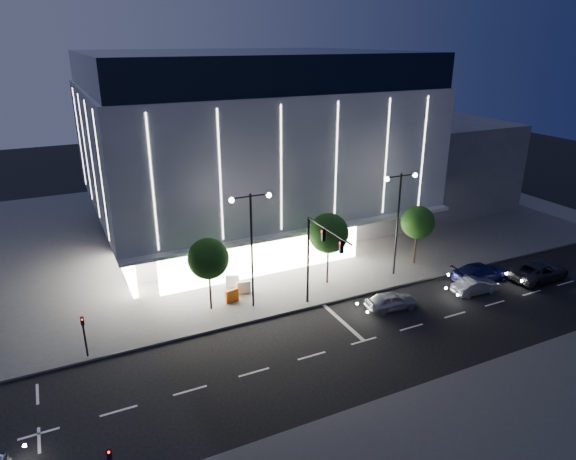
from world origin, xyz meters
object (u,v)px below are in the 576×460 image
at_px(car_third, 481,273).
at_px(barrier_d, 244,287).
at_px(traffic_mast, 318,250).
at_px(car_second, 476,286).
at_px(street_lamp_west, 251,234).
at_px(ped_signal_far, 84,332).
at_px(car_lead, 392,301).
at_px(street_lamp_east, 399,210).
at_px(barrier_b, 232,281).
at_px(tree_left, 209,261).
at_px(tree_right, 418,224).
at_px(car_fourth, 539,271).
at_px(barrier_c, 232,296).
at_px(tree_mid, 329,235).

xyz_separation_m(car_third, barrier_d, (-18.84, 6.27, -0.10)).
bearing_deg(traffic_mast, car_second, -12.54).
bearing_deg(street_lamp_west, ped_signal_far, -172.87).
distance_m(ped_signal_far, car_third, 31.07).
xyz_separation_m(car_lead, car_second, (7.60, -0.81, -0.04)).
relative_size(street_lamp_east, ped_signal_far, 3.00).
bearing_deg(car_second, car_third, -50.90).
bearing_deg(barrier_b, tree_left, -111.20).
distance_m(tree_right, car_third, 6.62).
distance_m(car_lead, car_fourth, 14.28).
xyz_separation_m(ped_signal_far, tree_left, (9.03, 2.52, 2.15)).
bearing_deg(street_lamp_east, barrier_b, 164.50).
height_order(car_third, barrier_c, car_third).
height_order(ped_signal_far, tree_left, tree_left).
bearing_deg(traffic_mast, car_third, -5.23).
height_order(tree_right, barrier_b, tree_right).
height_order(tree_left, car_lead, tree_left).
bearing_deg(tree_left, barrier_d, 21.69).
height_order(car_third, barrier_b, car_third).
bearing_deg(street_lamp_west, barrier_b, 94.93).
bearing_deg(street_lamp_east, tree_left, 176.35).
xyz_separation_m(car_second, barrier_b, (-17.19, 9.22, 0.00)).
xyz_separation_m(traffic_mast, car_fourth, (19.50, -3.34, -4.26)).
height_order(tree_mid, car_lead, tree_mid).
bearing_deg(barrier_d, car_lead, -25.61).
bearing_deg(barrier_c, traffic_mast, -51.55).
xyz_separation_m(traffic_mast, street_lamp_west, (-4.00, 2.66, 0.93)).
bearing_deg(street_lamp_west, car_second, -18.13).
xyz_separation_m(ped_signal_far, barrier_d, (12.10, 3.74, -1.24)).
bearing_deg(car_third, street_lamp_west, 82.82).
bearing_deg(tree_right, ped_signal_far, -174.86).
height_order(street_lamp_east, barrier_c, street_lamp_east).
distance_m(ped_signal_far, tree_left, 9.61).
bearing_deg(tree_mid, barrier_c, 178.00).
distance_m(street_lamp_east, car_third, 8.87).
xyz_separation_m(tree_right, car_fourth, (7.47, -7.02, -3.11)).
bearing_deg(traffic_mast, barrier_c, 142.81).
height_order(traffic_mast, car_second, traffic_mast).
bearing_deg(barrier_c, ped_signal_far, -179.74).
xyz_separation_m(tree_left, car_fourth, (26.47, -7.02, -3.26)).
relative_size(ped_signal_far, car_third, 0.58).
bearing_deg(barrier_c, tree_right, -15.32).
relative_size(car_second, barrier_b, 3.56).
distance_m(street_lamp_east, car_lead, 8.00).
relative_size(traffic_mast, barrier_d, 6.43).
xyz_separation_m(traffic_mast, barrier_b, (-4.32, 6.36, -4.38)).
xyz_separation_m(car_lead, car_third, (9.67, 0.69, 0.06)).
bearing_deg(tree_mid, car_second, -33.61).
xyz_separation_m(street_lamp_east, car_third, (5.94, -4.03, -5.21)).
distance_m(ped_signal_far, car_lead, 21.55).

